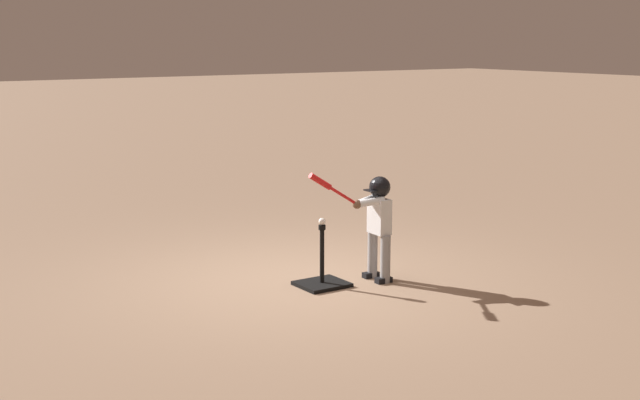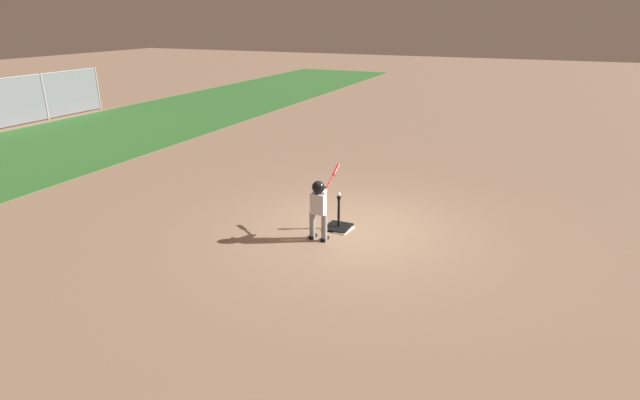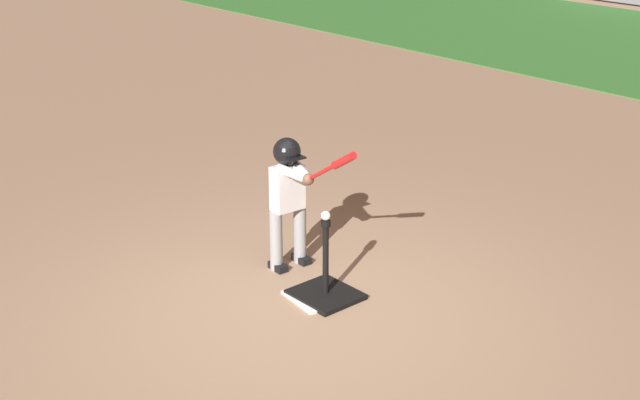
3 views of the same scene
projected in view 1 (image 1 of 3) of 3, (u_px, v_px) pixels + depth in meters
ground_plane at (297, 280)px, 9.67m from camera, size 90.00×90.00×0.00m
home_plate at (323, 284)px, 9.51m from camera, size 0.49×0.49×0.02m
batting_tee at (322, 279)px, 9.45m from camera, size 0.50×0.45×0.66m
batter_child at (377, 215)px, 9.55m from camera, size 0.99×0.36×1.25m
baseball at (322, 222)px, 9.34m from camera, size 0.07×0.07×0.07m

